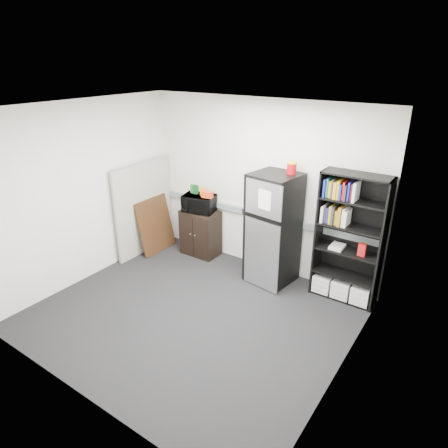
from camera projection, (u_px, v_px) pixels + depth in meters
name	position (u px, v px, depth m)	size (l,w,h in m)	color
floor	(193.00, 314.00, 5.43)	(4.00, 4.00, 0.00)	black
wall_back	(260.00, 187.00, 6.23)	(4.00, 0.02, 2.70)	silver
wall_right	(350.00, 268.00, 3.86)	(0.02, 3.50, 2.70)	silver
wall_left	(85.00, 193.00, 5.95)	(0.02, 3.50, 2.70)	silver
ceiling	(185.00, 109.00, 4.38)	(4.00, 3.50, 0.02)	white
electrical_raceway	(258.00, 214.00, 6.39)	(3.92, 0.05, 0.10)	gray
wall_note	(241.00, 171.00, 6.33)	(0.14, 0.00, 0.10)	white
bookshelf	(349.00, 240.00, 5.47)	(0.90, 0.34, 1.85)	black
cubicle_partition	(144.00, 207.00, 6.92)	(0.06, 1.30, 1.62)	#9C988A
cabinet	(200.00, 233.00, 6.94)	(0.64, 0.43, 0.80)	black
microwave	(199.00, 203.00, 6.72)	(0.53, 0.36, 0.29)	black
snack_box_a	(193.00, 189.00, 6.74)	(0.07, 0.05, 0.15)	#1A5B1F
snack_box_b	(196.00, 189.00, 6.70)	(0.07, 0.05, 0.15)	#0C3817
snack_box_c	(202.00, 191.00, 6.63)	(0.07, 0.05, 0.14)	orange
snack_bag	(207.00, 195.00, 6.53)	(0.18, 0.10, 0.10)	red
refrigerator	(273.00, 229.00, 5.96)	(0.72, 0.75, 1.71)	black
coffee_can	(292.00, 167.00, 5.59)	(0.14, 0.14, 0.19)	#AD0811
framed_poster	(155.00, 225.00, 7.06)	(0.25, 0.75, 0.96)	black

